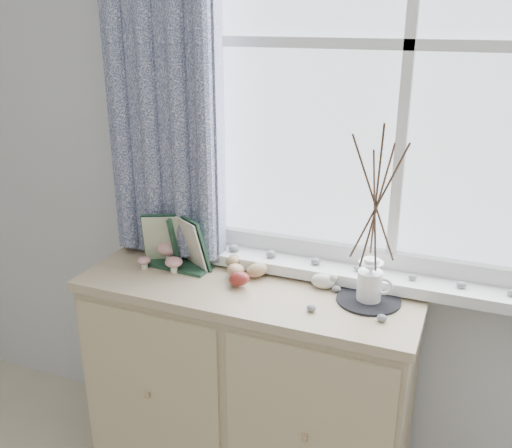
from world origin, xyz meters
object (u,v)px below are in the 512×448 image
at_px(toadstool_cluster, 167,253).
at_px(twig_pitcher, 376,199).
at_px(botanical_book, 172,243).
at_px(sideboard, 248,387).

height_order(toadstool_cluster, twig_pitcher, twig_pitcher).
bearing_deg(toadstool_cluster, botanical_book, -32.64).
xyz_separation_m(botanical_book, twig_pitcher, (0.72, 0.03, 0.25)).
bearing_deg(sideboard, botanical_book, 177.37).
height_order(sideboard, botanical_book, botanical_book).
bearing_deg(botanical_book, sideboard, 0.83).
relative_size(sideboard, toadstool_cluster, 6.78).
distance_m(botanical_book, twig_pitcher, 0.76).
relative_size(toadstool_cluster, twig_pitcher, 0.29).
xyz_separation_m(botanical_book, toadstool_cluster, (-0.04, 0.02, -0.05)).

